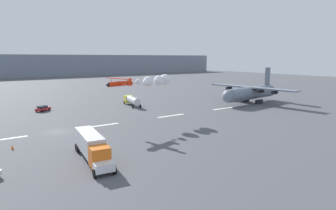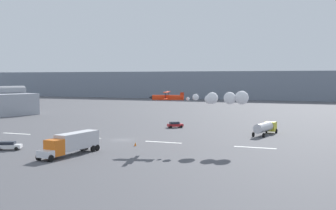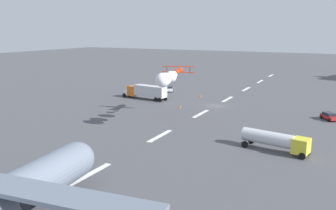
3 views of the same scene
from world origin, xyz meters
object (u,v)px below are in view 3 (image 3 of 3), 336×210
Objects in this scene: followme_car_yellow at (170,89)px; stunt_biplane_red at (169,77)px; semi_truck_orange at (146,91)px; airport_staff_sedan at (329,116)px; cargo_transport_plane at (8,196)px; traffic_cone_near at (201,96)px; traffic_cone_far at (180,106)px; fuel_tanker_truck at (276,140)px.

stunt_biplane_red is at bearing 26.60° from followme_car_yellow.
airport_staff_sedan is at bearing 87.45° from semi_truck_orange.
cargo_transport_plane is 62.44m from airport_staff_sedan.
traffic_cone_near is (-9.00, 11.95, -1.73)m from semi_truck_orange.
traffic_cone_far is (-15.00, -4.71, -8.95)m from stunt_biplane_red.
stunt_biplane_red is 18.09m from traffic_cone_far.
cargo_transport_plane is 54.87m from traffic_cone_far.
cargo_transport_plane reaches higher than airport_staff_sedan.
traffic_cone_far is (14.79, 0.83, 0.00)m from traffic_cone_near.
stunt_biplane_red is at bearing 17.43° from traffic_cone_far.
semi_truck_orange is at bearing -139.93° from stunt_biplane_red.
stunt_biplane_red is 39.57m from followme_car_yellow.
traffic_cone_far is (-20.68, -25.79, -1.38)m from fuel_tanker_truck.
traffic_cone_far is (-54.09, -8.66, -3.06)m from cargo_transport_plane.
stunt_biplane_red is 31.59m from traffic_cone_near.
fuel_tanker_truck is 33.09m from traffic_cone_far.
fuel_tanker_truck is at bearing 74.93° from stunt_biplane_red.
traffic_cone_far is (3.81, -31.88, -0.44)m from airport_staff_sedan.
semi_truck_orange reaches higher than followme_car_yellow.
airport_staff_sedan is at bearing 158.15° from cargo_transport_plane.
followme_car_yellow is 1.10× the size of airport_staff_sedan.
followme_car_yellow is at bearing -163.90° from cargo_transport_plane.
cargo_transport_plane is at bearing 5.78° from stunt_biplane_red.
semi_truck_orange is 17.68× the size of traffic_cone_far.
followme_car_yellow is 12.69m from traffic_cone_near.
traffic_cone_near is at bearing -108.56° from airport_staff_sedan.
semi_truck_orange is at bearing -114.39° from traffic_cone_far.
cargo_transport_plane is at bearing -21.85° from airport_staff_sedan.
followme_car_yellow is at bearing 179.22° from semi_truck_orange.
stunt_biplane_red is 28.11m from semi_truck_orange.
stunt_biplane_red is at bearing -105.07° from fuel_tanker_truck.
cargo_transport_plane is 76.70m from followme_car_yellow.
stunt_biplane_red is 3.86× the size of followme_car_yellow.
semi_truck_orange is 15.05m from traffic_cone_near.
stunt_biplane_red is at bearing -174.22° from cargo_transport_plane.
followme_car_yellow is at bearing -147.22° from traffic_cone_far.
traffic_cone_near is (4.77, 11.76, -0.44)m from followme_car_yellow.
stunt_biplane_red reaches higher than followme_car_yellow.
airport_staff_sedan is (-18.81, 27.17, -8.52)m from stunt_biplane_red.
traffic_cone_far is at bearing -128.71° from fuel_tanker_truck.
followme_car_yellow is 23.26m from traffic_cone_far.
semi_truck_orange is 1.28× the size of fuel_tanker_truck.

